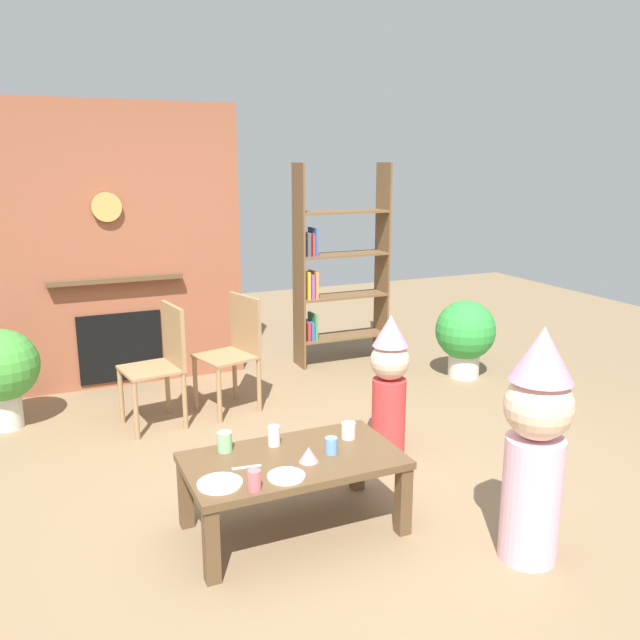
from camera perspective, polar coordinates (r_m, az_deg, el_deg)
name	(u,v)px	position (r m, az deg, el deg)	size (l,w,h in m)	color
ground_plane	(324,497)	(4.03, 0.37, -14.94)	(12.00, 12.00, 0.00)	#846B4C
brick_fireplace_feature	(112,249)	(5.91, -17.44, 5.87)	(2.20, 0.28, 2.40)	#935138
bookshelf	(335,273)	(6.31, 1.29, 4.06)	(0.90, 0.28, 1.90)	brown
coffee_table	(293,468)	(3.56, -2.33, -12.63)	(1.12, 0.62, 0.42)	brown
paper_cup_near_left	(254,480)	(3.21, -5.66, -13.56)	(0.06, 0.06, 0.10)	#E5666B
paper_cup_near_right	(348,431)	(3.74, 2.45, -9.47)	(0.08, 0.08, 0.09)	silver
paper_cup_center	(225,442)	(3.61, -8.20, -10.31)	(0.08, 0.08, 0.11)	#8CD18C
paper_cup_far_left	(274,436)	(3.66, -3.98, -9.89)	(0.07, 0.07, 0.11)	silver
paper_cup_far_right	(331,446)	(3.56, 0.97, -10.74)	(0.07, 0.07, 0.09)	#669EE0
paper_plate_front	(286,476)	(3.33, -2.92, -13.26)	(0.19, 0.19, 0.01)	white
paper_plate_rear	(220,483)	(3.30, -8.60, -13.72)	(0.22, 0.22, 0.01)	white
birthday_cake_slice	(309,454)	(3.47, -0.98, -11.47)	(0.10, 0.10, 0.08)	pink
table_fork	(247,467)	(3.44, -6.33, -12.46)	(0.15, 0.02, 0.01)	silver
child_with_cone_hat	(536,440)	(3.38, 18.06, -9.77)	(0.33, 0.33, 1.19)	#EAB2C6
child_in_pink	(389,380)	(4.45, 5.99, -5.17)	(0.26, 0.26, 0.95)	#D13838
dining_chair_left	(162,358)	(5.01, -13.39, -3.19)	(0.45, 0.45, 0.90)	#9E7A51
dining_chair_middle	(236,346)	(5.22, -7.24, -2.22)	(0.49, 0.49, 0.90)	#9E7A51
potted_plant_tall	(465,334)	(6.10, 12.38, -1.14)	(0.54, 0.54, 0.70)	beige
potted_plant_short	(2,369)	(5.33, -25.65, -3.80)	(0.52, 0.52, 0.74)	beige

